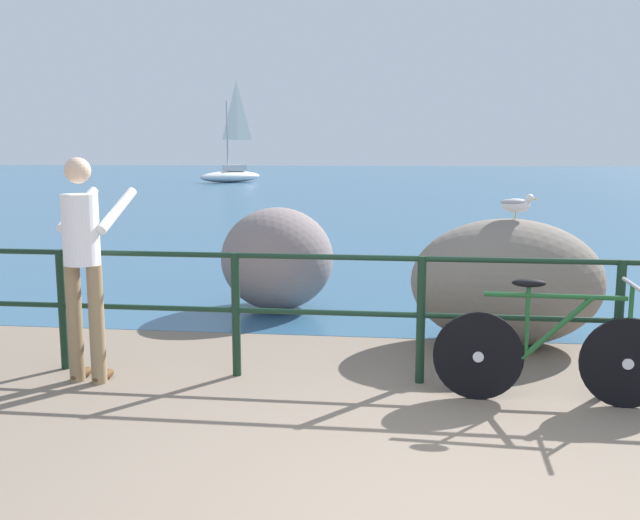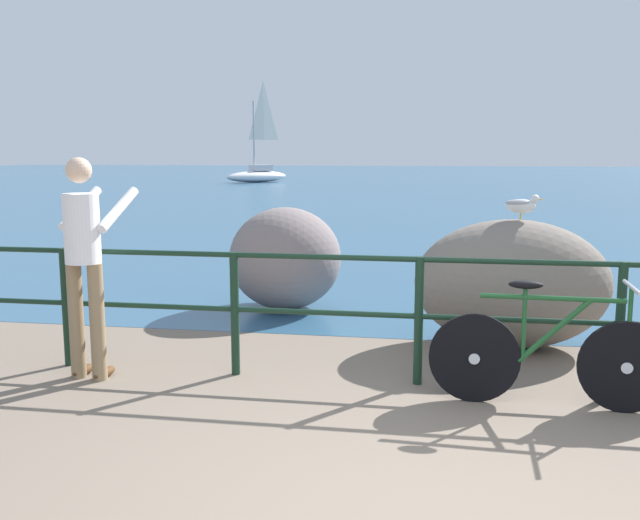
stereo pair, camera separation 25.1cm
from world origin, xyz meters
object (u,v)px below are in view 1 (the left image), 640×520
Objects in this scene: bicycle at (552,352)px; seagull at (516,204)px; person_at_railing at (84,259)px; breakwater_boulder_left at (277,259)px; sailboat at (231,171)px; breakwater_boulder_main at (506,282)px.

seagull is at bearing 94.59° from bicycle.
breakwater_boulder_left is (1.03, 2.74, -0.40)m from person_at_railing.
bicycle is 0.28× the size of sailboat.
breakwater_boulder_main reaches higher than bicycle.
seagull reaches higher than breakwater_boulder_main.
breakwater_boulder_left is at bearing 153.18° from breakwater_boulder_main.
bicycle is 0.95× the size of breakwater_boulder_main.
person_at_railing is 3.79m from breakwater_boulder_main.
seagull is (3.52, 1.49, 0.35)m from person_at_railing.
sailboat reaches higher than breakwater_boulder_left.
sailboat is (-8.08, 36.61, -0.28)m from person_at_railing.
breakwater_boulder_left is (-2.43, 1.23, -0.01)m from breakwater_boulder_main.
sailboat is at bearing 110.24° from bicycle.
seagull is at bearing 57.86° from sailboat.
person_at_railing is 0.29× the size of sailboat.
breakwater_boulder_main is at bearing 96.67° from bicycle.
person_at_railing reaches higher than seagull.
breakwater_boulder_left is 2.88m from seagull.
bicycle is at bearing -47.85° from breakwater_boulder_left.
breakwater_boulder_left is at bearing -12.11° from person_at_railing.
breakwater_boulder_main is at bearing -57.94° from person_at_railing.
seagull reaches higher than breakwater_boulder_left.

